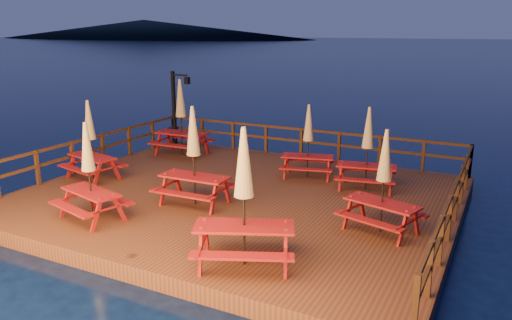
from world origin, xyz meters
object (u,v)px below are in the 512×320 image
at_px(picnic_table_1, 194,154).
at_px(picnic_table_2, 244,195).
at_px(picnic_table_0, 89,170).
at_px(lamp_post, 177,101).

xyz_separation_m(picnic_table_1, picnic_table_2, (2.92, -2.55, 0.08)).
bearing_deg(picnic_table_2, picnic_table_1, 114.85).
bearing_deg(picnic_table_2, picnic_table_0, 150.42).
distance_m(picnic_table_0, picnic_table_2, 4.64).
relative_size(picnic_table_0, picnic_table_1, 0.92).
xyz_separation_m(lamp_post, picnic_table_2, (7.70, -8.40, -0.31)).
height_order(lamp_post, picnic_table_1, lamp_post).
bearing_deg(picnic_table_1, picnic_table_0, -130.69).
distance_m(picnic_table_1, picnic_table_2, 3.88).
relative_size(picnic_table_0, picnic_table_2, 0.87).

